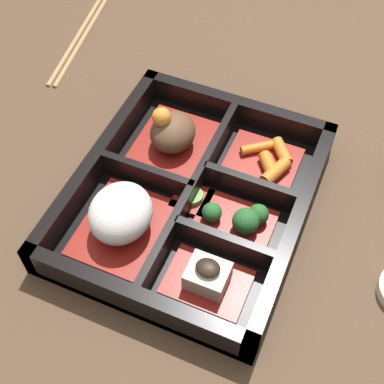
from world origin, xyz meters
name	(u,v)px	position (x,y,z in m)	size (l,w,h in m)	color
ground_plane	(192,206)	(0.00, 0.00, 0.00)	(3.00, 3.00, 0.00)	#4C3523
bento_base	(192,203)	(0.00, 0.00, 0.01)	(0.28, 0.24, 0.01)	black
bento_rim	(194,196)	(0.00, 0.00, 0.02)	(0.28, 0.24, 0.04)	black
bowl_rice	(121,216)	(-0.06, 0.05, 0.04)	(0.10, 0.08, 0.06)	maroon
bowl_stew	(172,135)	(0.06, 0.05, 0.03)	(0.10, 0.08, 0.06)	maroon
bowl_tofu	(207,278)	(-0.08, -0.05, 0.02)	(0.06, 0.08, 0.04)	maroon
bowl_greens	(239,219)	(-0.01, -0.06, 0.02)	(0.06, 0.08, 0.03)	maroon
bowl_carrots	(267,162)	(0.08, -0.06, 0.02)	(0.07, 0.08, 0.02)	maroon
bowl_pickles	(193,198)	(0.00, 0.00, 0.01)	(0.04, 0.04, 0.01)	maroon
chopsticks	(84,30)	(0.22, 0.26, 0.00)	(0.24, 0.05, 0.01)	#A87F51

